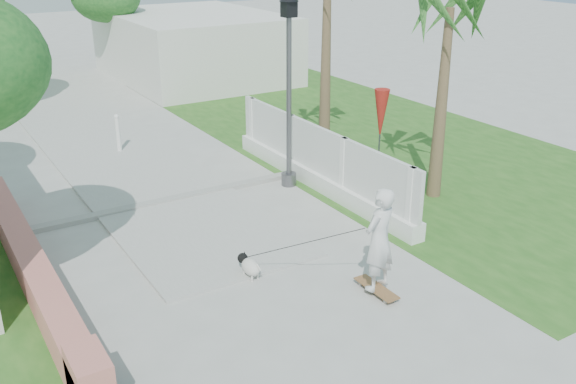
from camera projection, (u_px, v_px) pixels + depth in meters
ground at (316, 336)px, 9.67m from camera, size 90.00×90.00×0.00m
path_strip at (36, 84)px, 25.44m from camera, size 3.20×36.00×0.06m
curb at (167, 201)px, 14.38m from camera, size 6.50×0.25×0.10m
grass_right at (361, 133)px, 19.37m from camera, size 8.00×20.00×0.01m
pink_wall at (35, 275)px, 10.75m from camera, size 0.45×8.20×0.80m
lattice_fence at (318, 166)px, 15.06m from camera, size 0.35×7.00×1.50m
building_right at (194, 46)px, 26.29m from camera, size 6.00×8.00×2.60m
street_lamp at (289, 85)px, 14.49m from camera, size 0.44×0.44×4.44m
bollard at (118, 132)px, 17.43m from camera, size 0.14×0.14×1.09m
patio_umbrella at (381, 115)px, 14.90m from camera, size 0.36×0.36×2.30m
palm_near at (449, 20)px, 13.31m from camera, size 1.80×1.80×4.70m
skateboarder at (316, 243)px, 10.72m from camera, size 1.93×2.26×1.90m
dog at (249, 266)px, 11.22m from camera, size 0.36×0.62×0.43m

